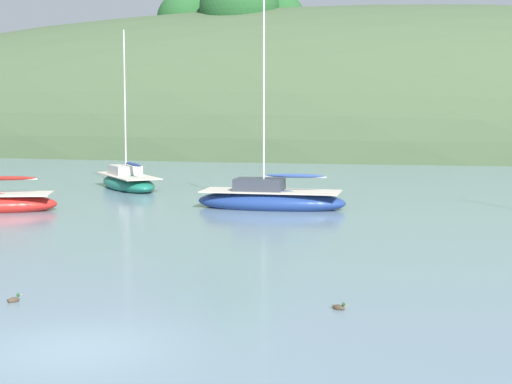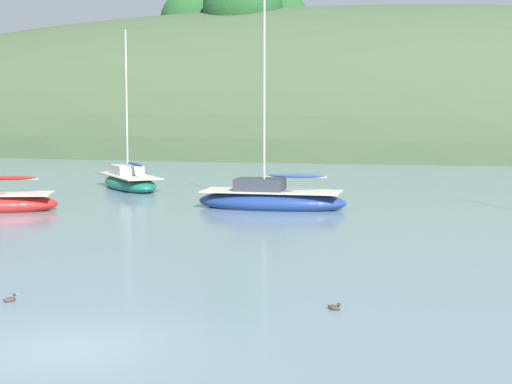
# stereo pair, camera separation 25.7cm
# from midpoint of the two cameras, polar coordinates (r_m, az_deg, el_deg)

# --- Properties ---
(ground_plane) EXTENTS (400.00, 400.00, 0.00)m
(ground_plane) POSITION_cam_midpoint_polar(r_m,az_deg,el_deg) (18.04, -12.82, -10.56)
(ground_plane) COLOR slate
(far_shoreline_hill) EXTENTS (150.00, 36.00, 33.77)m
(far_shoreline_hill) POSITION_cam_midpoint_polar(r_m,az_deg,el_deg) (87.89, 6.31, 2.83)
(far_shoreline_hill) COLOR #425638
(far_shoreline_hill) RESTS_ON ground
(sailboat_black_sloop) EXTENTS (6.02, 6.86, 9.71)m
(sailboat_black_sloop) POSITION_cam_midpoint_polar(r_m,az_deg,el_deg) (50.23, -8.99, 0.70)
(sailboat_black_sloop) COLOR #196B56
(sailboat_black_sloop) RESTS_ON ground
(sailboat_cream_ketch) EXTENTS (7.38, 2.62, 10.59)m
(sailboat_cream_ketch) POSITION_cam_midpoint_polar(r_m,az_deg,el_deg) (40.34, 0.79, -0.52)
(sailboat_cream_ketch) COLOR navy
(sailboat_cream_ketch) RESTS_ON ground
(duck_lone_left) EXTENTS (0.41, 0.32, 0.24)m
(duck_lone_left) POSITION_cam_midpoint_polar(r_m,az_deg,el_deg) (20.93, 5.39, -7.94)
(duck_lone_left) COLOR #473828
(duck_lone_left) RESTS_ON ground
(duck_trailing) EXTENTS (0.32, 0.41, 0.24)m
(duck_trailing) POSITION_cam_midpoint_polar(r_m,az_deg,el_deg) (22.55, -16.69, -7.14)
(duck_trailing) COLOR #473828
(duck_trailing) RESTS_ON ground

